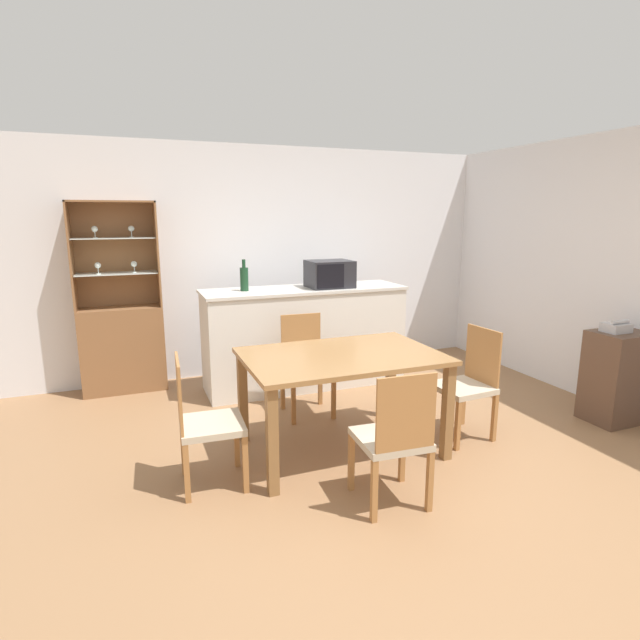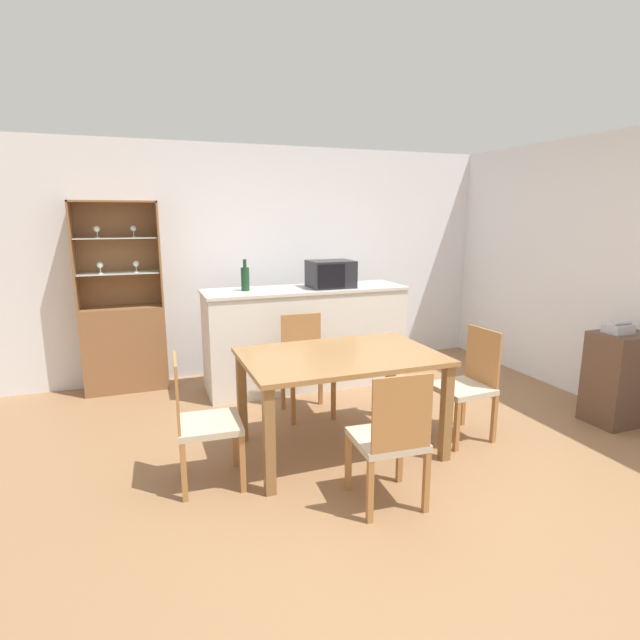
% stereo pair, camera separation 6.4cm
% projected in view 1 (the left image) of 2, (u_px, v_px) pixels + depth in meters
% --- Properties ---
extents(ground_plane, '(18.00, 18.00, 0.00)m').
position_uv_depth(ground_plane, '(382.00, 466.00, 3.64)').
color(ground_plane, '#936B47').
extents(wall_back, '(6.80, 0.06, 2.55)m').
position_uv_depth(wall_back, '(277.00, 261.00, 5.77)').
color(wall_back, silver).
rests_on(wall_back, ground_plane).
extents(wall_right, '(0.06, 4.60, 2.55)m').
position_uv_depth(wall_right, '(620.00, 273.00, 4.57)').
color(wall_right, silver).
rests_on(wall_right, ground_plane).
extents(kitchen_counter, '(2.12, 0.63, 1.05)m').
position_uv_depth(kitchen_counter, '(305.00, 337.00, 5.29)').
color(kitchen_counter, silver).
rests_on(kitchen_counter, ground_plane).
extents(display_cabinet, '(0.81, 0.35, 1.93)m').
position_uv_depth(display_cabinet, '(122.00, 336.00, 5.13)').
color(display_cabinet, brown).
rests_on(display_cabinet, ground_plane).
extents(dining_table, '(1.46, 0.98, 0.77)m').
position_uv_depth(dining_table, '(341.00, 367.00, 3.77)').
color(dining_table, olive).
rests_on(dining_table, ground_plane).
extents(dining_chair_head_near, '(0.44, 0.44, 0.90)m').
position_uv_depth(dining_chair_head_near, '(394.00, 438.00, 3.08)').
color(dining_chair_head_near, '#C1B299').
rests_on(dining_chair_head_near, ground_plane).
extents(dining_chair_head_far, '(0.43, 0.43, 0.90)m').
position_uv_depth(dining_chair_head_far, '(306.00, 366.00, 4.56)').
color(dining_chair_head_far, '#C1B299').
rests_on(dining_chair_head_far, ground_plane).
extents(dining_chair_side_left_near, '(0.44, 0.44, 0.90)m').
position_uv_depth(dining_chair_side_left_near, '(204.00, 422.00, 3.31)').
color(dining_chair_side_left_near, '#C1B299').
rests_on(dining_chair_side_left_near, ground_plane).
extents(dining_chair_side_right_near, '(0.44, 0.44, 0.90)m').
position_uv_depth(dining_chair_side_right_near, '(467.00, 384.00, 4.06)').
color(dining_chair_side_right_near, '#C1B299').
rests_on(dining_chair_side_right_near, ground_plane).
extents(microwave, '(0.45, 0.37, 0.28)m').
position_uv_depth(microwave, '(330.00, 274.00, 5.21)').
color(microwave, '#232328').
rests_on(microwave, kitchen_counter).
extents(wine_bottle, '(0.08, 0.08, 0.31)m').
position_uv_depth(wine_bottle, '(244.00, 278.00, 4.97)').
color(wine_bottle, '#193D23').
rests_on(wine_bottle, kitchen_counter).
extents(side_cabinet, '(0.48, 0.38, 0.81)m').
position_uv_depth(side_cabinet, '(617.00, 377.00, 4.38)').
color(side_cabinet, brown).
rests_on(side_cabinet, ground_plane).
extents(telephone, '(0.21, 0.16, 0.11)m').
position_uv_depth(telephone, '(616.00, 327.00, 4.29)').
color(telephone, '#B7B7BC').
rests_on(telephone, side_cabinet).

